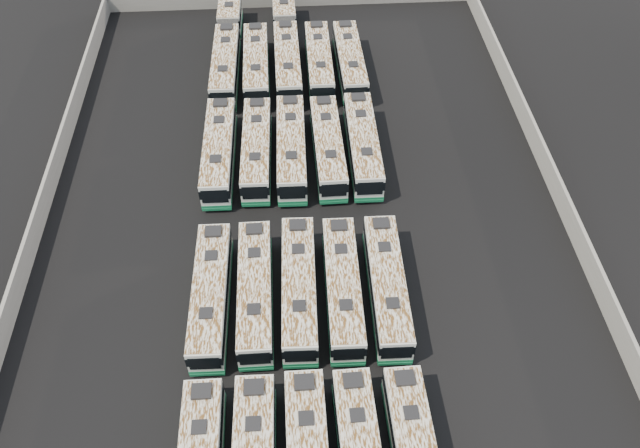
{
  "coord_description": "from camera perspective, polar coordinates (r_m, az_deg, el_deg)",
  "views": [
    {
      "loc": [
        -0.93,
        -35.6,
        39.85
      ],
      "look_at": [
        1.24,
        -1.64,
        1.6
      ],
      "focal_mm": 35.0,
      "sensor_mm": 36.0,
      "label": 1
    }
  ],
  "objects": [
    {
      "name": "bus_back_left",
      "position": [
        68.48,
        -5.84,
        14.27
      ],
      "size": [
        2.66,
        12.15,
        3.42
      ],
      "rotation": [
        0.0,
        0.0,
        0.01
      ],
      "color": "silver",
      "rests_on": "ground"
    },
    {
      "name": "bus_midback_far_right",
      "position": [
        58.14,
        3.93,
        7.28
      ],
      "size": [
        2.68,
        12.22,
        3.44
      ],
      "rotation": [
        0.0,
        0.0,
        -0.01
      ],
      "color": "silver",
      "rests_on": "ground"
    },
    {
      "name": "bus_midfront_far_left",
      "position": [
        47.36,
        -9.93,
        -6.39
      ],
      "size": [
        2.73,
        11.91,
        3.34
      ],
      "rotation": [
        0.0,
        0.0,
        -0.02
      ],
      "color": "silver",
      "rests_on": "ground"
    },
    {
      "name": "bus_midfront_center",
      "position": [
        47.03,
        -1.93,
        -5.86
      ],
      "size": [
        2.83,
        12.01,
        3.37
      ],
      "rotation": [
        0.0,
        0.0,
        -0.03
      ],
      "color": "silver",
      "rests_on": "ground"
    },
    {
      "name": "bus_midback_right",
      "position": [
        57.8,
        0.73,
        7.06
      ],
      "size": [
        2.72,
        11.98,
        3.37
      ],
      "rotation": [
        0.0,
        0.0,
        0.02
      ],
      "color": "silver",
      "rests_on": "ground"
    },
    {
      "name": "ground",
      "position": [
        53.45,
        -1.44,
        0.11
      ],
      "size": [
        140.0,
        140.0,
        0.0
      ],
      "primitive_type": "plane",
      "color": "black",
      "rests_on": "ground"
    },
    {
      "name": "bus_back_far_left",
      "position": [
        71.43,
        -8.49,
        15.58
      ],
      "size": [
        2.88,
        18.99,
        3.44
      ],
      "rotation": [
        0.0,
        0.0,
        -0.02
      ],
      "color": "silver",
      "rests_on": "ground"
    },
    {
      "name": "bus_back_far_right",
      "position": [
        68.7,
        2.74,
        14.59
      ],
      "size": [
        2.74,
        12.08,
        3.39
      ],
      "rotation": [
        0.0,
        0.0,
        0.02
      ],
      "color": "silver",
      "rests_on": "ground"
    },
    {
      "name": "bus_midback_center",
      "position": [
        57.7,
        -2.64,
        6.98
      ],
      "size": [
        2.8,
        12.26,
        3.44
      ],
      "rotation": [
        0.0,
        0.0,
        -0.02
      ],
      "color": "silver",
      "rests_on": "ground"
    },
    {
      "name": "bus_midfront_left",
      "position": [
        47.11,
        -5.93,
        -6.14
      ],
      "size": [
        2.51,
        11.77,
        3.31
      ],
      "rotation": [
        0.0,
        0.0,
        0.0
      ],
      "color": "silver",
      "rests_on": "ground"
    },
    {
      "name": "bus_midback_far_left",
      "position": [
        58.03,
        -9.21,
        6.6
      ],
      "size": [
        2.75,
        12.31,
        3.46
      ],
      "rotation": [
        0.0,
        0.0,
        -0.01
      ],
      "color": "silver",
      "rests_on": "ground"
    },
    {
      "name": "bus_back_right",
      "position": [
        68.6,
        -0.08,
        14.58
      ],
      "size": [
        2.56,
        11.96,
        3.37
      ],
      "rotation": [
        0.0,
        0.0,
        -0.0
      ],
      "color": "silver",
      "rests_on": "ground"
    },
    {
      "name": "bus_midfront_far_right",
      "position": [
        47.42,
        6.13,
        -5.61
      ],
      "size": [
        2.74,
        11.92,
        3.35
      ],
      "rotation": [
        0.0,
        0.0,
        -0.02
      ],
      "color": "silver",
      "rests_on": "ground"
    },
    {
      "name": "bus_midfront_right",
      "position": [
        47.1,
        2.09,
        -5.81
      ],
      "size": [
        2.69,
        11.83,
        3.32
      ],
      "rotation": [
        0.0,
        0.0,
        -0.02
      ],
      "color": "silver",
      "rests_on": "ground"
    },
    {
      "name": "bus_midback_left",
      "position": [
        57.86,
        -5.81,
        6.82
      ],
      "size": [
        2.77,
        11.97,
        3.36
      ],
      "rotation": [
        0.0,
        0.0,
        -0.02
      ],
      "color": "silver",
      "rests_on": "ground"
    },
    {
      "name": "perimeter_wall",
      "position": [
        52.63,
        -1.46,
        0.91
      ],
      "size": [
        45.2,
        73.2,
        2.2
      ],
      "color": "slate",
      "rests_on": "ground"
    },
    {
      "name": "bus_back_center",
      "position": [
        71.2,
        -3.09,
        15.94
      ],
      "size": [
        2.79,
        19.15,
        3.47
      ],
      "rotation": [
        0.0,
        0.0,
        0.01
      ],
      "color": "silver",
      "rests_on": "ground"
    }
  ]
}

